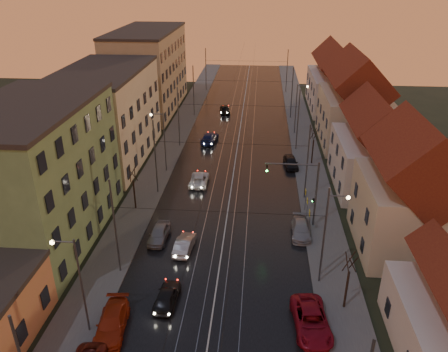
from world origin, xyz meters
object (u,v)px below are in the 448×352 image
(parked_right_2, at_px, (291,162))
(traffic_light_mast, at_px, (307,186))
(parked_left_3, at_px, (159,233))
(parked_right_0, at_px, (311,320))
(street_lamp_1, at_px, (329,227))
(parked_right_1, at_px, (301,229))
(street_lamp_0, at_px, (76,278))
(driving_car_2, at_px, (199,179))
(driving_car_3, at_px, (210,138))
(driving_car_1, at_px, (185,244))
(parked_left_2, at_px, (112,323))
(street_lamp_3, at_px, (298,104))
(street_lamp_2, at_px, (162,136))
(driving_car_0, at_px, (167,296))
(driving_car_4, at_px, (225,109))

(parked_right_2, bearing_deg, traffic_light_mast, -93.51)
(parked_left_3, xyz_separation_m, parked_right_0, (13.67, -10.61, 0.04))
(street_lamp_1, height_order, parked_right_1, street_lamp_1)
(parked_left_3, xyz_separation_m, parked_right_2, (13.77, 18.47, 0.00))
(street_lamp_0, relative_size, driving_car_2, 1.73)
(parked_right_1, bearing_deg, traffic_light_mast, 78.78)
(parked_right_2, bearing_deg, driving_car_3, 139.40)
(driving_car_1, distance_m, parked_left_2, 11.03)
(parked_right_2, bearing_deg, driving_car_2, -157.96)
(driving_car_1, xyz_separation_m, parked_left_2, (-3.64, -10.41, 0.04))
(street_lamp_0, height_order, street_lamp_3, same)
(street_lamp_1, relative_size, parked_right_1, 1.77)
(driving_car_1, height_order, driving_car_3, driving_car_3)
(street_lamp_2, xyz_separation_m, parked_right_0, (16.50, -26.37, -4.13))
(street_lamp_1, bearing_deg, parked_left_2, -154.44)
(driving_car_0, distance_m, parked_right_0, 11.25)
(street_lamp_2, bearing_deg, parked_right_0, -57.97)
(parked_left_3, relative_size, parked_right_1, 0.92)
(street_lamp_0, height_order, street_lamp_2, same)
(street_lamp_3, bearing_deg, parked_right_0, -92.31)
(street_lamp_1, xyz_separation_m, parked_right_0, (-1.71, -6.37, -4.13))
(street_lamp_2, xyz_separation_m, parked_right_1, (16.70, -13.75, -4.23))
(driving_car_1, relative_size, parked_right_2, 0.99)
(traffic_light_mast, bearing_deg, parked_left_3, -165.25)
(driving_car_4, height_order, parked_left_3, driving_car_4)
(driving_car_1, relative_size, parked_left_3, 0.99)
(traffic_light_mast, bearing_deg, street_lamp_0, -136.90)
(parked_left_2, relative_size, parked_left_3, 1.19)
(driving_car_1, distance_m, driving_car_3, 28.41)
(driving_car_4, xyz_separation_m, parked_right_0, (10.61, -52.64, 0.01))
(street_lamp_2, relative_size, driving_car_2, 1.73)
(street_lamp_3, xyz_separation_m, parked_right_1, (-1.50, -29.75, -4.23))
(driving_car_3, height_order, parked_right_0, parked_right_0)
(street_lamp_2, distance_m, parked_left_3, 16.55)
(street_lamp_2, height_order, street_lamp_3, same)
(driving_car_3, bearing_deg, traffic_light_mast, 124.30)
(parked_left_2, bearing_deg, driving_car_2, 77.23)
(driving_car_2, distance_m, parked_left_2, 24.68)
(driving_car_1, relative_size, driving_car_4, 0.94)
(street_lamp_3, relative_size, parked_left_3, 1.92)
(street_lamp_1, bearing_deg, street_lamp_0, -156.28)
(street_lamp_2, bearing_deg, parked_right_2, 9.27)
(driving_car_3, bearing_deg, street_lamp_1, 119.56)
(street_lamp_2, height_order, parked_right_1, street_lamp_2)
(traffic_light_mast, height_order, driving_car_3, traffic_light_mast)
(street_lamp_0, distance_m, driving_car_0, 7.65)
(street_lamp_1, relative_size, driving_car_0, 1.99)
(street_lamp_1, xyz_separation_m, driving_car_0, (-12.81, -4.58, -4.20))
(parked_left_3, bearing_deg, parked_right_0, -36.01)
(parked_left_2, distance_m, parked_right_0, 14.59)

